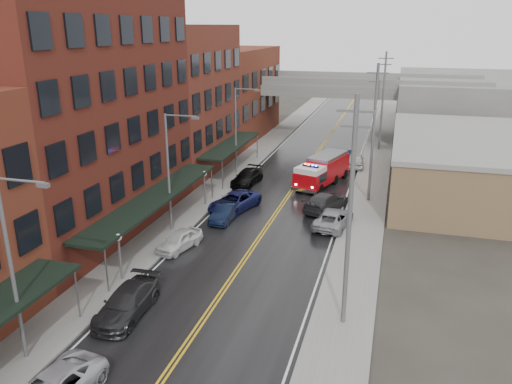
# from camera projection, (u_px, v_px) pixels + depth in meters

# --- Properties ---
(road) EXTENTS (11.00, 160.00, 0.02)m
(road) POSITION_uv_depth(u_px,v_px,m) (277.00, 213.00, 41.79)
(road) COLOR black
(road) RESTS_ON ground
(sidewalk_left) EXTENTS (3.00, 160.00, 0.15)m
(sidewalk_left) POSITION_uv_depth(u_px,v_px,m) (196.00, 204.00, 43.65)
(sidewalk_left) COLOR slate
(sidewalk_left) RESTS_ON ground
(sidewalk_right) EXTENTS (3.00, 160.00, 0.15)m
(sidewalk_right) POSITION_uv_depth(u_px,v_px,m) (365.00, 221.00, 39.88)
(sidewalk_right) COLOR slate
(sidewalk_right) RESTS_ON ground
(curb_left) EXTENTS (0.30, 160.00, 0.15)m
(curb_left) POSITION_uv_depth(u_px,v_px,m) (213.00, 206.00, 43.23)
(curb_left) COLOR gray
(curb_left) RESTS_ON ground
(curb_right) EXTENTS (0.30, 160.00, 0.15)m
(curb_right) POSITION_uv_depth(u_px,v_px,m) (345.00, 219.00, 40.31)
(curb_right) COLOR gray
(curb_right) RESTS_ON ground
(brick_building_b) EXTENTS (9.00, 20.00, 18.00)m
(brick_building_b) POSITION_uv_depth(u_px,v_px,m) (77.00, 112.00, 35.98)
(brick_building_b) COLOR #541E16
(brick_building_b) RESTS_ON ground
(brick_building_c) EXTENTS (9.00, 15.00, 15.00)m
(brick_building_c) POSITION_uv_depth(u_px,v_px,m) (178.00, 100.00, 52.43)
(brick_building_c) COLOR maroon
(brick_building_c) RESTS_ON ground
(brick_building_far) EXTENTS (9.00, 20.00, 12.00)m
(brick_building_far) POSITION_uv_depth(u_px,v_px,m) (231.00, 93.00, 68.87)
(brick_building_far) COLOR maroon
(brick_building_far) RESTS_ON ground
(tan_building) EXTENTS (14.00, 22.00, 5.00)m
(tan_building) POSITION_uv_depth(u_px,v_px,m) (471.00, 167.00, 45.99)
(tan_building) COLOR olive
(tan_building) RESTS_ON ground
(right_far_block) EXTENTS (18.00, 30.00, 8.00)m
(right_far_block) POSITION_uv_depth(u_px,v_px,m) (462.00, 105.00, 72.37)
(right_far_block) COLOR slate
(right_far_block) RESTS_ON ground
(awning_1) EXTENTS (2.60, 18.00, 3.09)m
(awning_1) POSITION_uv_depth(u_px,v_px,m) (155.00, 197.00, 36.39)
(awning_1) COLOR black
(awning_1) RESTS_ON ground
(awning_2) EXTENTS (2.60, 13.00, 3.09)m
(awning_2) POSITION_uv_depth(u_px,v_px,m) (231.00, 145.00, 52.36)
(awning_2) COLOR black
(awning_2) RESTS_ON ground
(globe_lamp_1) EXTENTS (0.44, 0.44, 3.12)m
(globe_lamp_1) POSITION_uv_depth(u_px,v_px,m) (119.00, 246.00, 29.93)
(globe_lamp_1) COLOR #59595B
(globe_lamp_1) RESTS_ON ground
(globe_lamp_2) EXTENTS (0.44, 0.44, 3.12)m
(globe_lamp_2) POSITION_uv_depth(u_px,v_px,m) (204.00, 180.00, 42.71)
(globe_lamp_2) COLOR #59595B
(globe_lamp_2) RESTS_ON ground
(street_lamp_0) EXTENTS (2.64, 0.22, 9.00)m
(street_lamp_0) POSITION_uv_depth(u_px,v_px,m) (14.00, 260.00, 21.76)
(street_lamp_0) COLOR #59595B
(street_lamp_0) RESTS_ON ground
(street_lamp_1) EXTENTS (2.64, 0.22, 9.00)m
(street_lamp_1) POSITION_uv_depth(u_px,v_px,m) (171.00, 166.00, 36.36)
(street_lamp_1) COLOR #59595B
(street_lamp_1) RESTS_ON ground
(street_lamp_2) EXTENTS (2.64, 0.22, 9.00)m
(street_lamp_2) POSITION_uv_depth(u_px,v_px,m) (238.00, 126.00, 50.96)
(street_lamp_2) COLOR #59595B
(street_lamp_2) RESTS_ON ground
(utility_pole_0) EXTENTS (1.80, 0.24, 12.00)m
(utility_pole_0) POSITION_uv_depth(u_px,v_px,m) (350.00, 212.00, 24.24)
(utility_pole_0) COLOR #59595B
(utility_pole_0) RESTS_ON ground
(utility_pole_1) EXTENTS (1.80, 0.24, 12.00)m
(utility_pole_1) POSITION_uv_depth(u_px,v_px,m) (373.00, 132.00, 42.49)
(utility_pole_1) COLOR #59595B
(utility_pole_1) RESTS_ON ground
(utility_pole_2) EXTENTS (1.80, 0.24, 12.00)m
(utility_pole_2) POSITION_uv_depth(u_px,v_px,m) (383.00, 100.00, 60.74)
(utility_pole_2) COLOR #59595B
(utility_pole_2) RESTS_ON ground
(overpass) EXTENTS (40.00, 10.00, 7.50)m
(overpass) POSITION_uv_depth(u_px,v_px,m) (331.00, 93.00, 69.09)
(overpass) COLOR slate
(overpass) RESTS_ON ground
(fire_truck) EXTENTS (4.76, 8.17, 2.84)m
(fire_truck) POSITION_uv_depth(u_px,v_px,m) (322.00, 170.00, 48.63)
(fire_truck) COLOR #B0080E
(fire_truck) RESTS_ON ground
(parked_car_left_3) EXTENTS (2.29, 5.24, 1.50)m
(parked_car_left_3) POSITION_uv_depth(u_px,v_px,m) (127.00, 303.00, 26.82)
(parked_car_left_3) COLOR black
(parked_car_left_3) RESTS_ON ground
(parked_car_left_4) EXTENTS (2.54, 4.22, 1.34)m
(parked_car_left_4) POSITION_uv_depth(u_px,v_px,m) (179.00, 240.00, 34.81)
(parked_car_left_4) COLOR silver
(parked_car_left_4) RESTS_ON ground
(parked_car_left_5) EXTENTS (1.50, 4.07, 1.33)m
(parked_car_left_5) POSITION_uv_depth(u_px,v_px,m) (225.00, 213.00, 39.95)
(parked_car_left_5) COLOR black
(parked_car_left_5) RESTS_ON ground
(parked_car_left_6) EXTENTS (3.96, 5.91, 1.51)m
(parked_car_left_6) POSITION_uv_depth(u_px,v_px,m) (234.00, 202.00, 42.16)
(parked_car_left_6) COLOR #151A50
(parked_car_left_6) RESTS_ON ground
(parked_car_left_7) EXTENTS (2.47, 5.09, 1.43)m
(parked_car_left_7) POSITION_uv_depth(u_px,v_px,m) (247.00, 177.00, 49.10)
(parked_car_left_7) COLOR black
(parked_car_left_7) RESTS_ON ground
(parked_car_right_0) EXTENTS (2.99, 5.27, 1.39)m
(parked_car_right_0) POSITION_uv_depth(u_px,v_px,m) (333.00, 219.00, 38.65)
(parked_car_right_0) COLOR gray
(parked_car_right_0) RESTS_ON ground
(parked_car_right_1) EXTENTS (3.75, 5.80, 1.56)m
(parked_car_right_1) POSITION_uv_depth(u_px,v_px,m) (326.00, 201.00, 42.15)
(parked_car_right_1) COLOR #2A2A2D
(parked_car_right_1) RESTS_ON ground
(parked_car_right_2) EXTENTS (2.31, 4.86, 1.60)m
(parked_car_right_2) POSITION_uv_depth(u_px,v_px,m) (355.00, 160.00, 55.03)
(parked_car_right_2) COLOR silver
(parked_car_right_2) RESTS_ON ground
(parked_car_right_3) EXTENTS (2.49, 4.39, 1.37)m
(parked_car_right_3) POSITION_uv_depth(u_px,v_px,m) (346.00, 155.00, 57.68)
(parked_car_right_3) COLOR black
(parked_car_right_3) RESTS_ON ground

